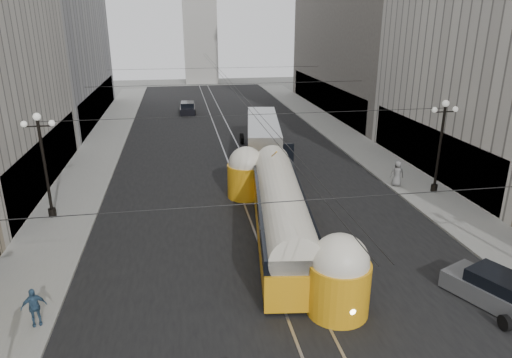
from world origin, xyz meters
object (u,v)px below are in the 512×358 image
object	(u,v)px
pedestrian_sidewalk_right	(397,173)
streetcar	(281,211)
pedestrian_sidewalk_left	(34,307)
sedan_grey	(500,292)
city_bus	(263,136)

from	to	relation	value
pedestrian_sidewalk_right	streetcar	bearing A→B (deg)	50.02
streetcar	pedestrian_sidewalk_left	xyz separation A→B (m)	(-11.14, -5.77, -0.79)
sedan_grey	pedestrian_sidewalk_right	xyz separation A→B (m)	(2.20, 14.10, 0.44)
streetcar	sedan_grey	distance (m)	10.86
pedestrian_sidewalk_right	pedestrian_sidewalk_left	size ratio (longest dim) A/B	1.17
city_bus	streetcar	bearing A→B (deg)	-97.09
city_bus	sedan_grey	world-z (taller)	city_bus
city_bus	pedestrian_sidewalk_left	xyz separation A→B (m)	(-13.18, -22.15, -0.79)
streetcar	pedestrian_sidewalk_right	bearing A→B (deg)	33.51
sedan_grey	pedestrian_sidewalk_left	size ratio (longest dim) A/B	3.05
city_bus	pedestrian_sidewalk_right	bearing A→B (deg)	-50.77
sedan_grey	streetcar	bearing A→B (deg)	136.22
streetcar	sedan_grey	bearing A→B (deg)	-43.78
city_bus	sedan_grey	distance (m)	24.57
streetcar	city_bus	xyz separation A→B (m)	(2.04, 16.38, 0.00)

